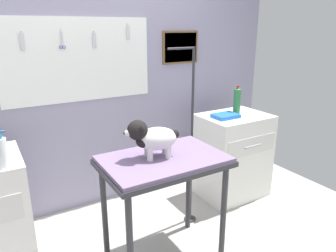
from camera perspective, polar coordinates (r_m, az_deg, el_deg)
The scene contains 8 objects.
rear_wall_panel at distance 3.10m, azimuth -12.35°, elevation 6.58°, with size 4.00×0.09×2.30m.
grooming_table at distance 2.29m, azimuth -0.78°, elevation -7.89°, with size 0.88×0.58×0.84m.
grooming_arm at distance 2.76m, azimuth 4.10°, elevation -3.66°, with size 0.30×0.11×1.57m.
dog at distance 2.18m, azimuth -3.00°, elevation -2.04°, with size 0.39×0.24×0.28m.
cabinet_right at distance 3.40m, azimuth 11.45°, elevation -5.18°, with size 0.68×0.54×0.87m.
pump_bottle_white at distance 2.17m, azimuth -27.64°, elevation -4.26°, with size 0.07×0.07×0.23m.
soda_bottle at distance 3.28m, azimuth 12.27°, elevation 4.44°, with size 0.07×0.07×0.29m.
supply_tray at distance 3.15m, azimuth 10.29°, elevation 1.81°, with size 0.24×0.18×0.04m.
Camera 1 is at (-0.96, -1.61, 1.72)m, focal length 33.98 mm.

